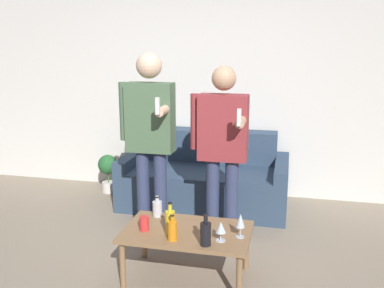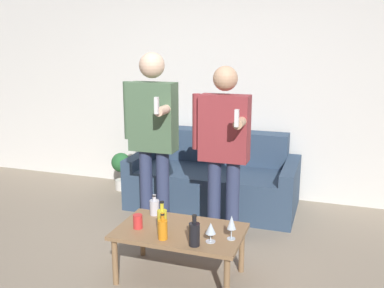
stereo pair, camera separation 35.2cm
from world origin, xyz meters
TOP-DOWN VIEW (x-y plane):
  - ground_plane at (0.00, 0.00)m, footprint 16.00×16.00m
  - wall_back at (0.00, 2.24)m, footprint 8.00×0.06m
  - couch at (0.17, 1.77)m, footprint 1.83×0.91m
  - coffee_table at (0.34, 0.16)m, footprint 0.97×0.59m
  - bottle_orange at (0.04, 0.37)m, footprint 0.08×0.08m
  - bottle_green at (0.24, 0.06)m, footprint 0.07×0.07m
  - bottle_dark at (0.53, -0.05)m, footprint 0.08×0.08m
  - bottle_yellow at (0.28, -0.03)m, footprint 0.07×0.07m
  - wine_glass_near at (0.62, 0.04)m, footprint 0.07×0.07m
  - wine_glass_far at (0.75, 0.13)m, footprint 0.07×0.07m
  - cup_on_table at (0.02, 0.09)m, footprint 0.07×0.07m
  - person_standing_left at (-0.17, 0.83)m, footprint 0.50×0.44m
  - person_standing_right at (0.49, 0.88)m, footprint 0.51×0.42m
  - potted_plant at (-1.07, 1.89)m, footprint 0.24×0.24m

SIDE VIEW (x-z plane):
  - ground_plane at x=0.00m, z-range 0.00..0.00m
  - couch at x=0.17m, z-range -0.11..0.70m
  - potted_plant at x=-1.07m, z-range 0.06..0.53m
  - coffee_table at x=0.34m, z-range 0.16..0.56m
  - cup_on_table at x=0.02m, z-range 0.41..0.51m
  - bottle_orange at x=0.04m, z-range 0.39..0.56m
  - bottle_yellow at x=0.28m, z-range 0.38..0.58m
  - bottle_dark at x=0.53m, z-range 0.38..0.61m
  - bottle_green at x=0.24m, z-range 0.38..0.63m
  - wine_glass_near at x=0.62m, z-range 0.43..0.58m
  - wine_glass_far at x=0.75m, z-range 0.44..0.62m
  - person_standing_right at x=0.49m, z-range 0.14..1.75m
  - person_standing_left at x=-0.17m, z-range 0.16..1.88m
  - wall_back at x=0.00m, z-range 0.00..2.70m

